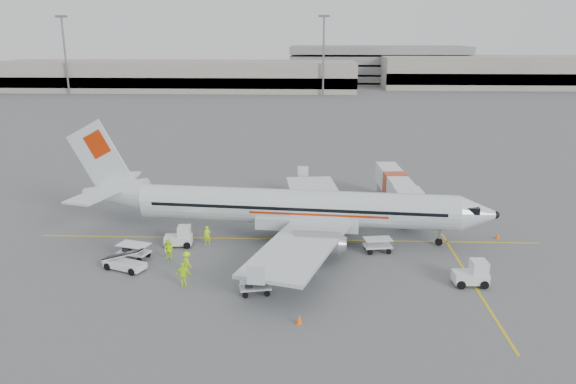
% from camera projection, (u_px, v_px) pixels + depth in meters
% --- Properties ---
extents(ground, '(360.00, 360.00, 0.00)m').
position_uv_depth(ground, '(287.00, 239.00, 49.66)').
color(ground, '#56595B').
extents(stripe_lead, '(44.00, 0.20, 0.01)m').
position_uv_depth(stripe_lead, '(287.00, 239.00, 49.66)').
color(stripe_lead, yellow).
rests_on(stripe_lead, ground).
extents(stripe_cross, '(0.20, 20.00, 0.01)m').
position_uv_depth(stripe_cross, '(471.00, 281.00, 41.38)').
color(stripe_cross, yellow).
rests_on(stripe_cross, ground).
extents(terminal_west, '(110.00, 22.00, 9.00)m').
position_uv_depth(terminal_west, '(178.00, 76.00, 175.00)').
color(terminal_west, gray).
rests_on(terminal_west, ground).
extents(terminal_east, '(90.00, 26.00, 10.00)m').
position_uv_depth(terminal_east, '(519.00, 72.00, 184.60)').
color(terminal_east, gray).
rests_on(terminal_east, ground).
extents(parking_garage, '(62.00, 24.00, 14.00)m').
position_uv_depth(parking_garage, '(377.00, 63.00, 200.37)').
color(parking_garage, slate).
rests_on(parking_garage, ground).
extents(treeline, '(300.00, 3.00, 6.00)m').
position_uv_depth(treeline, '(308.00, 71.00, 216.94)').
color(treeline, black).
rests_on(treeline, ground).
extents(mast_west, '(3.20, 1.20, 22.00)m').
position_uv_depth(mast_west, '(65.00, 56.00, 162.97)').
color(mast_west, slate).
rests_on(mast_west, ground).
extents(mast_center, '(3.20, 1.20, 22.00)m').
position_uv_depth(mast_center, '(323.00, 56.00, 159.78)').
color(mast_center, slate).
rests_on(mast_center, ground).
extents(aircraft, '(38.83, 31.69, 10.04)m').
position_uv_depth(aircraft, '(297.00, 184.00, 48.49)').
color(aircraft, silver).
rests_on(aircraft, ground).
extents(jet_bridge, '(3.65, 14.99, 3.90)m').
position_uv_depth(jet_bridge, '(394.00, 192.00, 57.30)').
color(jet_bridge, silver).
rests_on(jet_bridge, ground).
extents(belt_loader, '(4.63, 3.13, 2.35)m').
position_uv_depth(belt_loader, '(124.00, 255.00, 43.03)').
color(belt_loader, silver).
rests_on(belt_loader, ground).
extents(tug_fore, '(2.50, 1.51, 1.88)m').
position_uv_depth(tug_fore, '(471.00, 273.00, 40.49)').
color(tug_fore, silver).
rests_on(tug_fore, ground).
extents(tug_mid, '(2.51, 1.72, 1.79)m').
position_uv_depth(tug_mid, '(300.00, 261.00, 42.79)').
color(tug_mid, silver).
rests_on(tug_mid, ground).
extents(tug_aft, '(2.43, 1.55, 1.79)m').
position_uv_depth(tug_aft, '(178.00, 236.00, 47.89)').
color(tug_aft, silver).
rests_on(tug_aft, ground).
extents(cart_loaded_a, '(2.41, 1.73, 1.14)m').
position_uv_depth(cart_loaded_a, '(255.00, 286.00, 39.22)').
color(cart_loaded_a, silver).
rests_on(cart_loaded_a, ground).
extents(cart_loaded_b, '(2.79, 2.10, 1.29)m').
position_uv_depth(cart_loaded_b, '(134.00, 251.00, 45.23)').
color(cart_loaded_b, silver).
rests_on(cart_loaded_b, ground).
extents(cart_empty_a, '(2.36, 1.51, 1.18)m').
position_uv_depth(cart_empty_a, '(270.00, 263.00, 43.12)').
color(cart_empty_a, silver).
rests_on(cart_empty_a, ground).
extents(cart_empty_b, '(2.48, 1.72, 1.19)m').
position_uv_depth(cart_empty_b, '(378.00, 245.00, 46.70)').
color(cart_empty_b, silver).
rests_on(cart_empty_b, ground).
extents(cone_nose, '(0.40, 0.40, 0.65)m').
position_uv_depth(cone_nose, '(497.00, 235.00, 49.78)').
color(cone_nose, '#FF6012').
rests_on(cone_nose, ground).
extents(cone_port, '(0.34, 0.34, 0.56)m').
position_uv_depth(cone_port, '(320.00, 194.00, 62.57)').
color(cone_port, '#FF6012').
rests_on(cone_port, ground).
extents(cone_stbd, '(0.42, 0.42, 0.68)m').
position_uv_depth(cone_stbd, '(299.00, 319.00, 35.22)').
color(cone_stbd, '#FF6012').
rests_on(cone_stbd, ground).
extents(crew_a, '(0.69, 0.55, 1.66)m').
position_uv_depth(crew_a, '(207.00, 235.00, 48.29)').
color(crew_a, '#ADDF0F').
rests_on(crew_a, ground).
extents(crew_b, '(1.01, 0.89, 1.73)m').
position_uv_depth(crew_b, '(169.00, 250.00, 44.94)').
color(crew_b, '#ADDF0F').
rests_on(crew_b, ground).
extents(crew_c, '(1.21, 1.24, 1.70)m').
position_uv_depth(crew_c, '(187.00, 262.00, 42.58)').
color(crew_c, '#ADDF0F').
rests_on(crew_c, ground).
extents(crew_d, '(1.08, 0.49, 1.81)m').
position_uv_depth(crew_d, '(184.00, 274.00, 40.30)').
color(crew_d, '#ADDF0F').
rests_on(crew_d, ground).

